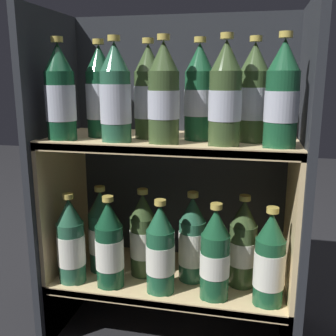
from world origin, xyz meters
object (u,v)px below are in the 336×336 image
(bottle_lower_front_2, at_px, (160,252))
(bottle_lower_front_4, at_px, (269,262))
(bottle_upper_back_1, at_px, (149,95))
(bottle_lower_back_1, at_px, (143,237))
(bottle_lower_back_2, at_px, (192,241))
(bottle_upper_front_2, at_px, (164,96))
(bottle_upper_back_3, at_px, (253,96))
(bottle_upper_front_0, at_px, (60,96))
(bottle_upper_front_4, at_px, (282,98))
(bottle_upper_front_3, at_px, (225,97))
(bottle_upper_back_2, at_px, (199,95))
(bottle_lower_back_0, at_px, (102,233))
(bottle_lower_front_1, at_px, (109,247))
(bottle_lower_front_0, at_px, (71,243))
(bottle_upper_back_0, at_px, (100,95))
(bottle_lower_back_3, at_px, (243,245))
(bottle_lower_front_3, at_px, (215,256))
(bottle_upper_front_1, at_px, (116,97))

(bottle_lower_front_2, bearing_deg, bottle_lower_front_4, -0.00)
(bottle_upper_back_1, bearing_deg, bottle_lower_back_1, -180.00)
(bottle_lower_front_4, xyz_separation_m, bottle_lower_back_2, (-0.21, 0.09, -0.00))
(bottle_upper_front_2, distance_m, bottle_upper_back_3, 0.23)
(bottle_upper_front_0, relative_size, bottle_upper_front_4, 1.00)
(bottle_upper_front_4, xyz_separation_m, bottle_lower_back_2, (-0.22, 0.09, -0.42))
(bottle_upper_front_4, xyz_separation_m, bottle_upper_back_1, (-0.34, 0.09, -0.00))
(bottle_upper_front_3, bearing_deg, bottle_lower_back_1, 159.57)
(bottle_upper_back_2, bearing_deg, bottle_upper_back_1, 180.00)
(bottle_upper_front_3, height_order, bottle_lower_back_0, bottle_upper_front_3)
(bottle_upper_front_0, xyz_separation_m, bottle_lower_front_1, (0.12, 0.00, -0.41))
(bottle_upper_back_1, bearing_deg, bottle_lower_front_0, -157.55)
(bottle_upper_back_1, bearing_deg, bottle_lower_front_1, -137.33)
(bottle_lower_front_0, xyz_separation_m, bottle_lower_back_1, (0.19, 0.09, 0.00))
(bottle_upper_back_0, relative_size, bottle_lower_back_3, 1.00)
(bottle_lower_front_3, bearing_deg, bottle_upper_back_2, 125.24)
(bottle_lower_front_3, bearing_deg, bottle_lower_front_0, 180.00)
(bottle_upper_back_3, height_order, bottle_lower_front_2, bottle_upper_back_3)
(bottle_upper_front_0, height_order, bottle_upper_back_2, same)
(bottle_upper_front_1, bearing_deg, bottle_upper_back_3, 14.32)
(bottle_lower_back_3, bearing_deg, bottle_lower_back_2, 180.00)
(bottle_upper_front_1, xyz_separation_m, bottle_upper_front_3, (0.28, 0.00, 0.00))
(bottle_upper_front_3, height_order, bottle_lower_front_2, bottle_upper_front_3)
(bottle_upper_back_1, relative_size, bottle_lower_back_3, 1.00)
(bottle_upper_front_4, bearing_deg, bottle_upper_front_0, -180.00)
(bottle_upper_front_4, height_order, bottle_lower_front_3, bottle_upper_front_4)
(bottle_lower_front_0, bearing_deg, bottle_upper_back_3, 10.11)
(bottle_upper_front_1, relative_size, bottle_lower_front_2, 1.00)
(bottle_lower_back_0, distance_m, bottle_lower_back_2, 0.28)
(bottle_lower_front_3, bearing_deg, bottle_upper_front_4, 0.00)
(bottle_upper_back_1, relative_size, bottle_lower_back_1, 1.00)
(bottle_upper_back_0, distance_m, bottle_lower_back_0, 0.41)
(bottle_upper_front_2, distance_m, bottle_lower_front_2, 0.41)
(bottle_upper_back_1, distance_m, bottle_upper_back_3, 0.28)
(bottle_upper_front_3, height_order, bottle_upper_back_0, same)
(bottle_upper_back_2, relative_size, bottle_lower_front_0, 1.00)
(bottle_upper_back_2, xyz_separation_m, bottle_lower_front_4, (0.20, -0.09, -0.42))
(bottle_upper_front_3, relative_size, bottle_upper_back_1, 1.00)
(bottle_upper_back_2, bearing_deg, bottle_upper_back_0, 180.00)
(bottle_upper_front_0, height_order, bottle_upper_front_3, same)
(bottle_upper_back_2, bearing_deg, bottle_lower_front_4, -23.43)
(bottle_upper_front_4, distance_m, bottle_lower_front_4, 0.42)
(bottle_upper_front_4, height_order, bottle_lower_back_2, bottle_upper_front_4)
(bottle_upper_back_3, bearing_deg, bottle_lower_back_0, 180.00)
(bottle_upper_front_2, distance_m, bottle_upper_front_4, 0.28)
(bottle_lower_front_1, height_order, bottle_lower_back_3, same)
(bottle_upper_front_1, xyz_separation_m, bottle_upper_back_1, (0.06, 0.09, 0.00))
(bottle_lower_back_1, bearing_deg, bottle_upper_front_0, -155.85)
(bottle_upper_front_4, bearing_deg, bottle_lower_front_2, 180.00)
(bottle_upper_front_2, distance_m, bottle_lower_front_4, 0.50)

